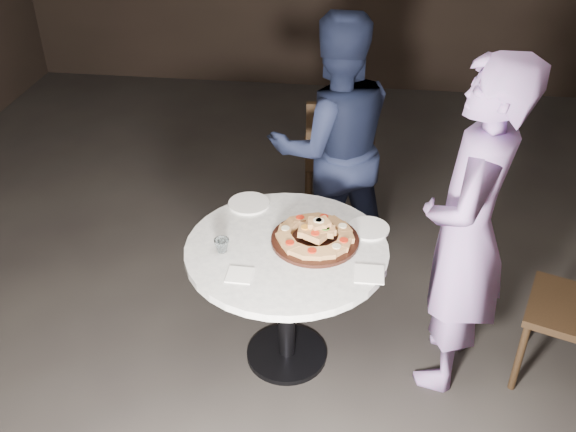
% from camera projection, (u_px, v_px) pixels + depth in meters
% --- Properties ---
extents(floor, '(7.00, 7.00, 0.00)m').
position_uv_depth(floor, '(307.00, 345.00, 3.31)').
color(floor, black).
rests_on(floor, ground).
extents(table, '(1.22, 1.22, 0.69)m').
position_uv_depth(table, '(287.00, 269.00, 2.94)').
color(table, black).
rests_on(table, ground).
extents(serving_board, '(0.48, 0.48, 0.02)m').
position_uv_depth(serving_board, '(315.00, 240.00, 2.89)').
color(serving_board, black).
rests_on(serving_board, table).
extents(focaccia_pile, '(0.36, 0.35, 0.09)m').
position_uv_depth(focaccia_pile, '(316.00, 233.00, 2.87)').
color(focaccia_pile, '#AB7542').
rests_on(focaccia_pile, serving_board).
extents(plate_left, '(0.24, 0.24, 0.01)m').
position_uv_depth(plate_left, '(249.00, 203.00, 3.15)').
color(plate_left, white).
rests_on(plate_left, table).
extents(plate_right, '(0.23, 0.23, 0.01)m').
position_uv_depth(plate_right, '(369.00, 228.00, 2.97)').
color(plate_right, white).
rests_on(plate_right, table).
extents(water_glass, '(0.08, 0.08, 0.06)m').
position_uv_depth(water_glass, '(222.00, 245.00, 2.82)').
color(water_glass, silver).
rests_on(water_glass, table).
extents(napkin_near, '(0.11, 0.11, 0.01)m').
position_uv_depth(napkin_near, '(240.00, 275.00, 2.69)').
color(napkin_near, white).
rests_on(napkin_near, table).
extents(napkin_far, '(0.13, 0.13, 0.01)m').
position_uv_depth(napkin_far, '(369.00, 274.00, 2.70)').
color(napkin_far, white).
rests_on(napkin_far, table).
extents(chair_far, '(0.46, 0.48, 0.88)m').
position_uv_depth(chair_far, '(338.00, 151.00, 4.01)').
color(chair_far, black).
rests_on(chair_far, ground).
extents(diner_navy, '(0.87, 0.76, 1.50)m').
position_uv_depth(diner_navy, '(333.00, 146.00, 3.53)').
color(diner_navy, black).
rests_on(diner_navy, ground).
extents(diner_teal, '(0.53, 0.67, 1.61)m').
position_uv_depth(diner_teal, '(467.00, 233.00, 2.75)').
color(diner_teal, '#8167A3').
rests_on(diner_teal, ground).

